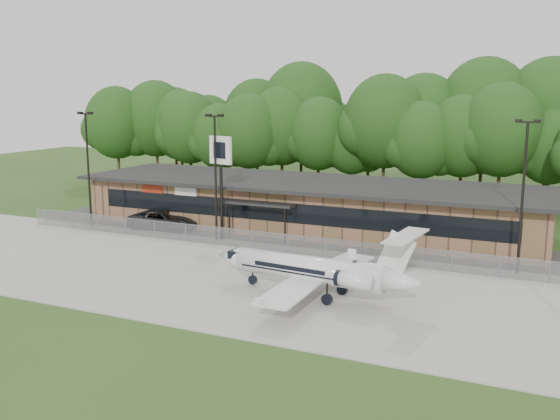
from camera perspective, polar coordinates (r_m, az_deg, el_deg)
The scene contains 12 objects.
ground at distance 35.29m, azimuth -12.37°, elevation -9.28°, with size 160.00×160.00×0.00m, color #2D4C1B.
apron at distance 41.59m, azimuth -5.74°, elevation -5.92°, with size 64.00×18.00×0.08m, color #9E9B93.
parking_lot at distance 51.50m, azimuth 0.71°, elevation -2.61°, with size 50.00×9.00×0.06m, color #383835.
terminal at distance 55.06m, azimuth 2.58°, elevation 0.54°, with size 41.00×11.65×4.30m.
fence at distance 47.35m, azimuth -1.49°, elevation -2.88°, with size 46.00×0.04×1.52m.
treeline at distance 71.40m, azimuth 8.10°, elevation 7.09°, with size 72.00×12.00×15.00m, color #183A12, non-canonical shape.
light_pole_left at distance 57.72m, azimuth -17.16°, elevation 4.35°, with size 1.55×0.30×10.23m.
light_pole_mid at distance 50.07m, azimuth -5.93°, elevation 3.86°, with size 1.55×0.30×10.23m.
light_pole_right at distance 43.31m, azimuth 21.36°, elevation 2.10°, with size 1.55×0.30×10.23m.
business_jet at distance 36.67m, azimuth 3.34°, elevation -5.61°, with size 13.45×12.00×4.52m.
suv at distance 55.76m, azimuth -10.61°, elevation -0.88°, with size 2.86×6.21×1.72m, color #2E2E31.
pole_sign at distance 50.10m, azimuth -5.44°, elevation 4.46°, with size 2.21×0.78×8.48m.
Camera 1 is at (20.22, -26.34, 11.94)m, focal length 40.00 mm.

